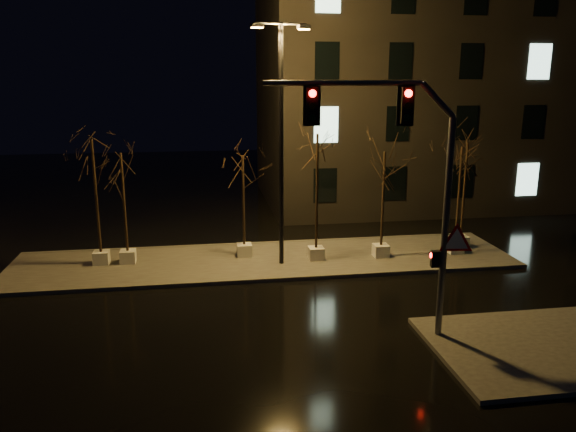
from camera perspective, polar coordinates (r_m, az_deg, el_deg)
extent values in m
plane|color=black|center=(19.49, -0.21, -10.27)|extent=(90.00, 90.00, 0.00)
cube|color=#413F3A|center=(25.01, -2.29, -4.51)|extent=(22.00, 5.00, 0.15)
cube|color=#413F3A|center=(19.08, 24.97, -11.97)|extent=(7.00, 5.00, 0.15)
cube|color=black|center=(39.28, 16.66, 12.69)|extent=(25.00, 12.00, 15.00)
cube|color=silver|center=(25.54, -18.43, -4.02)|extent=(0.65, 0.65, 0.55)
cylinder|color=black|center=(24.87, -18.90, 1.89)|extent=(0.11, 0.11, 4.83)
cube|color=silver|center=(25.34, -15.95, -3.98)|extent=(0.65, 0.65, 0.55)
cylinder|color=black|center=(24.73, -16.32, 1.31)|extent=(0.11, 0.11, 4.23)
cube|color=silver|center=(25.34, -4.45, -3.46)|extent=(0.65, 0.65, 0.55)
cylinder|color=black|center=(24.75, -4.55, 1.58)|extent=(0.11, 0.11, 4.01)
cube|color=silver|center=(24.84, 2.87, -3.80)|extent=(0.65, 0.65, 0.55)
cylinder|color=black|center=(24.14, 2.94, 2.46)|extent=(0.11, 0.11, 4.97)
cube|color=silver|center=(25.52, 9.41, -3.48)|extent=(0.65, 0.65, 0.55)
cylinder|color=black|center=(24.92, 9.62, 1.69)|extent=(0.11, 0.11, 4.16)
cube|color=silver|center=(26.84, 16.59, -3.02)|extent=(0.65, 0.65, 0.55)
cylinder|color=black|center=(26.25, 16.96, 2.06)|extent=(0.11, 0.11, 4.31)
cube|color=silver|center=(27.77, 17.09, -2.48)|extent=(0.65, 0.65, 0.55)
cylinder|color=black|center=(27.20, 17.46, 2.52)|extent=(0.11, 0.11, 4.39)
cylinder|color=#585A60|center=(17.49, 15.67, -1.42)|extent=(0.20, 0.20, 6.73)
cylinder|color=#585A60|center=(16.24, 5.58, 13.29)|extent=(4.47, 0.76, 0.16)
cube|color=black|center=(16.57, 11.98, 10.93)|extent=(0.37, 0.29, 1.01)
cube|color=black|center=(16.18, 2.47, 11.15)|extent=(0.37, 0.29, 1.01)
cube|color=black|center=(17.67, 14.71, -4.23)|extent=(0.27, 0.23, 0.51)
cone|color=red|center=(17.63, 16.70, -2.51)|extent=(1.16, 0.19, 1.17)
sphere|color=#FF0C07|center=(16.91, 16.58, 11.86)|extent=(0.20, 0.20, 0.20)
cylinder|color=black|center=(23.28, -0.70, 6.79)|extent=(0.20, 0.20, 9.87)
cylinder|color=black|center=(23.19, -0.74, 18.98)|extent=(2.13, 0.60, 0.10)
cube|color=#FF9A32|center=(22.83, -3.17, 18.66)|extent=(0.54, 0.38, 0.20)
cube|color=#FF9A32|center=(23.55, 1.62, 18.53)|extent=(0.54, 0.38, 0.20)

